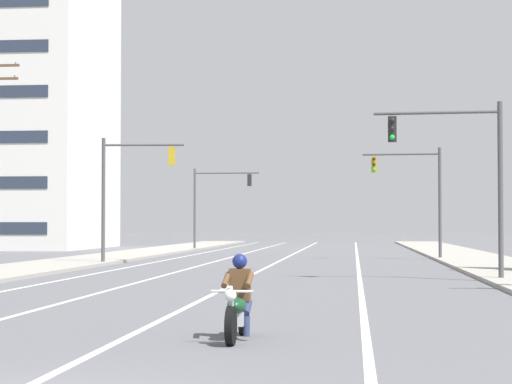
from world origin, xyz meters
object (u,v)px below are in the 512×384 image
at_px(traffic_signal_mid_right, 418,186).
at_px(traffic_signal_mid_left, 213,196).
at_px(traffic_signal_near_right, 464,164).
at_px(traffic_signal_near_left, 126,182).
at_px(motorcycle_with_rider, 238,305).

relative_size(traffic_signal_mid_right, traffic_signal_mid_left, 1.00).
relative_size(traffic_signal_near_right, traffic_signal_mid_right, 1.00).
relative_size(traffic_signal_near_left, traffic_signal_mid_right, 1.00).
height_order(motorcycle_with_rider, traffic_signal_mid_left, traffic_signal_mid_left).
bearing_deg(traffic_signal_near_left, traffic_signal_mid_left, 88.96).
xyz_separation_m(traffic_signal_mid_right, traffic_signal_mid_left, (-14.13, 18.88, 0.05)).
xyz_separation_m(traffic_signal_near_right, traffic_signal_mid_left, (-14.40, 39.14, 0.04)).
xyz_separation_m(traffic_signal_near_right, traffic_signal_near_left, (-14.87, 12.60, -0.02)).
height_order(motorcycle_with_rider, traffic_signal_near_right, traffic_signal_near_right).
xyz_separation_m(traffic_signal_near_left, traffic_signal_mid_right, (14.61, 7.66, 0.02)).
distance_m(traffic_signal_mid_right, traffic_signal_mid_left, 23.58).
distance_m(traffic_signal_near_left, traffic_signal_mid_left, 26.55).
bearing_deg(traffic_signal_mid_left, traffic_signal_near_right, -69.81).
bearing_deg(traffic_signal_near_right, motorcycle_with_rider, -108.09).
relative_size(motorcycle_with_rider, traffic_signal_near_left, 0.35).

